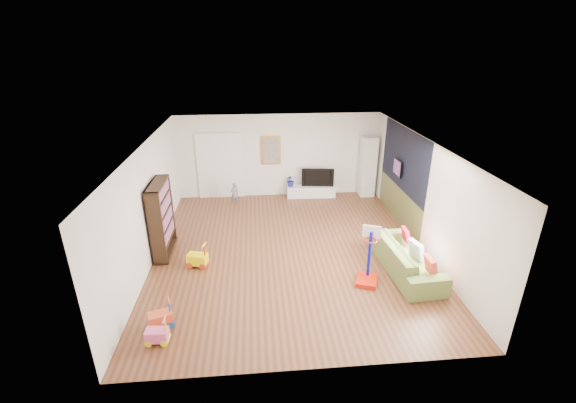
{
  "coord_description": "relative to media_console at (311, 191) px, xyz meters",
  "views": [
    {
      "loc": [
        -0.79,
        -8.29,
        4.84
      ],
      "look_at": [
        0.0,
        0.4,
        1.15
      ],
      "focal_mm": 24.0,
      "sensor_mm": 36.0,
      "label": 1
    }
  ],
  "objects": [
    {
      "name": "media_console",
      "position": [
        0.0,
        0.0,
        0.0
      ],
      "size": [
        1.6,
        0.45,
        0.37
      ],
      "primitive_type": "cube",
      "rotation": [
        0.0,
        0.0,
        -0.03
      ],
      "color": "white",
      "rests_on": "ground"
    },
    {
      "name": "pillow_left",
      "position": [
        1.71,
        -5.28,
        0.34
      ],
      "size": [
        0.11,
        0.39,
        0.39
      ],
      "primitive_type": "cube",
      "rotation": [
        0.0,
        0.0,
        0.02
      ],
      "color": "red",
      "rests_on": "sofa"
    },
    {
      "name": "tall_cabinet",
      "position": [
        1.85,
        -0.01,
        0.81
      ],
      "size": [
        0.47,
        0.47,
        1.99
      ],
      "primitive_type": "cube",
      "rotation": [
        0.0,
        0.0,
        0.02
      ],
      "color": "white",
      "rests_on": "ground"
    },
    {
      "name": "wall_front",
      "position": [
        -1.04,
        -7.23,
        1.16
      ],
      "size": [
        6.5,
        0.0,
        2.7
      ],
      "primitive_type": "cube",
      "color": "silver",
      "rests_on": "ground"
    },
    {
      "name": "floor",
      "position": [
        -1.04,
        -3.48,
        -0.19
      ],
      "size": [
        6.5,
        7.5,
        0.0
      ],
      "primitive_type": "cube",
      "color": "brown",
      "rests_on": "ground"
    },
    {
      "name": "pillow_center",
      "position": [
        1.68,
        -4.61,
        0.34
      ],
      "size": [
        0.21,
        0.43,
        0.41
      ],
      "primitive_type": "cube",
      "rotation": [
        0.0,
        0.0,
        0.26
      ],
      "color": "white",
      "rests_on": "sofa"
    },
    {
      "name": "sofa",
      "position": [
        1.47,
        -4.6,
        0.15
      ],
      "size": [
        1.05,
        2.35,
        0.67
      ],
      "primitive_type": "imported",
      "rotation": [
        0.0,
        0.0,
        1.64
      ],
      "color": "olive",
      "rests_on": "ground"
    },
    {
      "name": "painting_back",
      "position": [
        -1.29,
        0.23,
        1.36
      ],
      "size": [
        0.62,
        0.06,
        0.92
      ],
      "primitive_type": "cube",
      "color": "gold",
      "rests_on": "wall_back"
    },
    {
      "name": "ride_on_yellow",
      "position": [
        -3.21,
        -4.01,
        0.11
      ],
      "size": [
        0.5,
        0.38,
        0.59
      ],
      "primitive_type": "cube",
      "rotation": [
        0.0,
        0.0,
        -0.27
      ],
      "color": "#FFEF00",
      "rests_on": "ground"
    },
    {
      "name": "bookshelf",
      "position": [
        -4.08,
        -3.28,
        0.72
      ],
      "size": [
        0.33,
        1.24,
        1.81
      ],
      "primitive_type": "cube",
      "rotation": [
        0.0,
        0.0,
        -0.0
      ],
      "color": "black",
      "rests_on": "ground"
    },
    {
      "name": "wall_back",
      "position": [
        -1.04,
        0.27,
        1.16
      ],
      "size": [
        6.5,
        0.0,
        2.7
      ],
      "primitive_type": "cube",
      "color": "silver",
      "rests_on": "ground"
    },
    {
      "name": "wall_right",
      "position": [
        2.21,
        -3.48,
        1.16
      ],
      "size": [
        0.0,
        7.5,
        2.7
      ],
      "primitive_type": "cube",
      "color": "silver",
      "rests_on": "ground"
    },
    {
      "name": "wall_left",
      "position": [
        -4.29,
        -3.48,
        1.16
      ],
      "size": [
        0.0,
        7.5,
        2.7
      ],
      "primitive_type": "cube",
      "color": "white",
      "rests_on": "ground"
    },
    {
      "name": "vase_plant",
      "position": [
        -0.66,
        0.04,
        0.39
      ],
      "size": [
        0.4,
        0.36,
        0.41
      ],
      "primitive_type": "imported",
      "rotation": [
        0.0,
        0.0,
        0.12
      ],
      "color": "navy",
      "rests_on": "media_console"
    },
    {
      "name": "artwork_right",
      "position": [
        2.13,
        -1.88,
        1.36
      ],
      "size": [
        0.04,
        0.56,
        0.46
      ],
      "primitive_type": "cube",
      "color": "#7F3F8C",
      "rests_on": "wall_right"
    },
    {
      "name": "navy_accent",
      "position": [
        2.19,
        -2.08,
        1.66
      ],
      "size": [
        0.01,
        3.2,
        1.7
      ],
      "primitive_type": "cube",
      "color": "black",
      "rests_on": "wall_right"
    },
    {
      "name": "tv",
      "position": [
        0.22,
        0.06,
        0.49
      ],
      "size": [
        1.06,
        0.27,
        0.61
      ],
      "primitive_type": "imported",
      "rotation": [
        0.0,
        0.0,
        -0.13
      ],
      "color": "black",
      "rests_on": "media_console"
    },
    {
      "name": "ride_on_pink",
      "position": [
        -3.6,
        -6.41,
        0.07
      ],
      "size": [
        0.39,
        0.26,
        0.5
      ],
      "primitive_type": "cube",
      "rotation": [
        0.0,
        0.0,
        -0.07
      ],
      "color": "pink",
      "rests_on": "ground"
    },
    {
      "name": "ceiling",
      "position": [
        -1.04,
        -3.48,
        2.51
      ],
      "size": [
        6.5,
        7.5,
        0.0
      ],
      "primitive_type": "cube",
      "color": "white",
      "rests_on": "ground"
    },
    {
      "name": "pillow_right",
      "position": [
        1.71,
        -3.92,
        0.34
      ],
      "size": [
        0.1,
        0.35,
        0.35
      ],
      "primitive_type": "cube",
      "rotation": [
        0.0,
        0.0,
        -0.03
      ],
      "color": "red",
      "rests_on": "sofa"
    },
    {
      "name": "doorway",
      "position": [
        -2.94,
        0.23,
        0.86
      ],
      "size": [
        1.45,
        0.06,
        2.1
      ],
      "primitive_type": "cube",
      "color": "white",
      "rests_on": "ground"
    },
    {
      "name": "child",
      "position": [
        -2.49,
        -0.44,
        0.18
      ],
      "size": [
        0.32,
        0.28,
        0.74
      ],
      "primitive_type": "imported",
      "rotation": [
        0.0,
        0.0,
        3.6
      ],
      "color": "slate",
      "rests_on": "ground"
    },
    {
      "name": "olive_wainscot",
      "position": [
        2.19,
        -2.08,
        0.31
      ],
      "size": [
        0.01,
        3.2,
        1.0
      ],
      "primitive_type": "cube",
      "color": "brown",
      "rests_on": "wall_right"
    },
    {
      "name": "ride_on_orange",
      "position": [
        -3.62,
        -6.0,
        0.09
      ],
      "size": [
        0.48,
        0.38,
        0.56
      ],
      "primitive_type": "cube",
      "rotation": [
        0.0,
        0.0,
        0.31
      ],
      "color": "#EA532D",
      "rests_on": "ground"
    },
    {
      "name": "basketball_hoop",
      "position": [
        0.49,
        -4.98,
        0.45
      ],
      "size": [
        0.6,
        0.65,
        1.28
      ],
      "primitive_type": "cube",
      "rotation": [
        0.0,
        0.0,
        -0.37
      ],
      "color": "red",
      "rests_on": "ground"
    }
  ]
}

